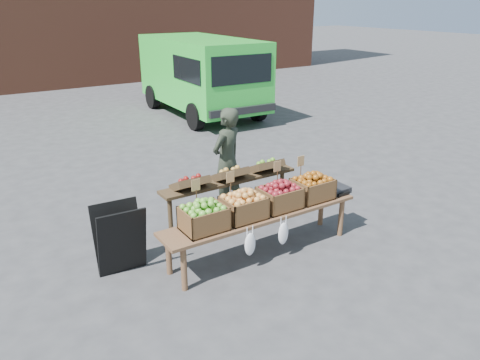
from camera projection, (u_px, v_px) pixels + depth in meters
ground at (278, 226)px, 6.76m from camera, size 80.00×80.00×0.00m
delivery_van at (201, 77)px, 12.99m from camera, size 2.32×4.75×2.09m
vendor at (227, 160)px, 7.06m from camera, size 0.68×0.57×1.60m
chalkboard_sign at (120, 239)px, 5.51m from camera, size 0.59×0.35×0.86m
back_table at (230, 198)px, 6.42m from camera, size 2.10×0.44×1.04m
display_bench at (261, 233)px, 5.95m from camera, size 2.70×0.56×0.57m
crate_golden_apples at (204, 219)px, 5.38m from camera, size 0.50×0.40×0.28m
crate_russet_pears at (244, 208)px, 5.66m from camera, size 0.50×0.40×0.28m
crate_red_apples at (280, 198)px, 5.94m from camera, size 0.50×0.40×0.28m
crate_green_apples at (312, 189)px, 6.22m from camera, size 0.50×0.40×0.28m
weighing_scale at (335, 189)px, 6.47m from camera, size 0.34×0.30×0.08m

